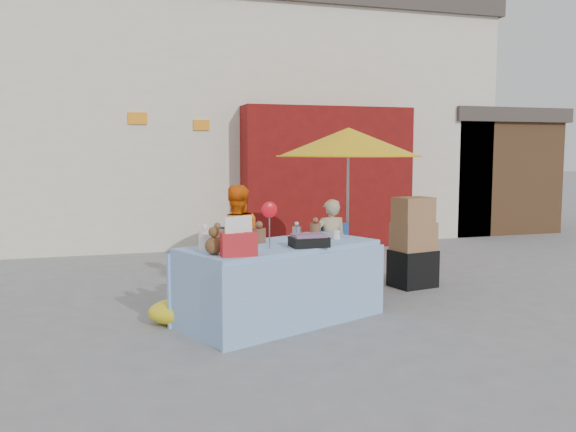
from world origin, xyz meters
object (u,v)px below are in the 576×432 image
object	(u,v)px
market_table	(280,282)
chair_left	(239,277)
vendor_orange	(236,240)
umbrella	(348,143)
chair_right	(334,271)
box_stack	(413,246)
vendor_beige	(330,244)

from	to	relation	value
market_table	chair_left	xyz separation A→B (m)	(-0.19, 1.13, -0.16)
vendor_orange	umbrella	distance (m)	1.97
chair_left	chair_right	xyz separation A→B (m)	(1.25, 0.00, 0.00)
chair_right	vendor_orange	xyz separation A→B (m)	(-1.25, 0.13, 0.43)
chair_left	vendor_orange	size ratio (longest dim) A/B	0.62
box_stack	market_table	bearing A→B (deg)	-153.78
vendor_beige	vendor_orange	bearing A→B (deg)	6.17
chair_right	vendor_beige	world-z (taller)	vendor_beige
vendor_orange	vendor_beige	xyz separation A→B (m)	(1.25, 0.00, -0.10)
umbrella	box_stack	world-z (taller)	umbrella
umbrella	box_stack	xyz separation A→B (m)	(0.78, -0.36, -1.34)
chair_right	vendor_beige	bearing A→B (deg)	96.90
box_stack	vendor_orange	bearing A→B (deg)	174.75
vendor_beige	umbrella	distance (m)	1.35
market_table	vendor_beige	bearing A→B (deg)	27.24
vendor_orange	box_stack	world-z (taller)	vendor_orange
market_table	chair_right	bearing A→B (deg)	24.01
box_stack	umbrella	bearing A→B (deg)	154.98
vendor_orange	chair_left	bearing A→B (deg)	96.90
market_table	chair_right	size ratio (longest dim) A/B	2.75
chair_left	vendor_beige	size ratio (longest dim) A/B	0.73
vendor_beige	box_stack	size ratio (longest dim) A/B	0.99
market_table	vendor_beige	xyz separation A→B (m)	(1.06, 1.27, 0.17)
chair_right	vendor_beige	xyz separation A→B (m)	(-0.00, 0.13, 0.33)
chair_right	box_stack	world-z (taller)	box_stack
chair_right	vendor_orange	bearing A→B (deg)	-179.95
umbrella	chair_right	bearing A→B (deg)	-136.38
chair_left	box_stack	distance (m)	2.35
chair_right	vendor_orange	distance (m)	1.33
umbrella	chair_left	bearing A→B (deg)	-169.59
chair_left	umbrella	xyz separation A→B (m)	(1.55, 0.28, 1.64)
market_table	vendor_beige	world-z (taller)	market_table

